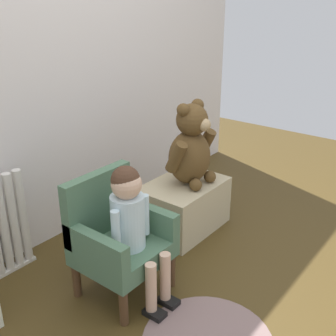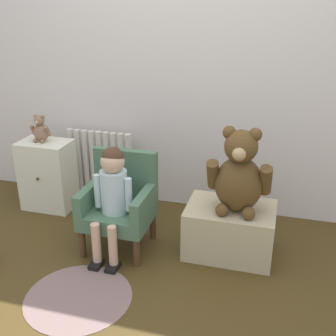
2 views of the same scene
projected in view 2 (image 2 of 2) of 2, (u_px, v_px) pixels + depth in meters
name	position (u px, v px, depth m)	size (l,w,h in m)	color
ground_plane	(129.00, 293.00, 2.41)	(6.00, 6.00, 0.00)	#463416
back_wall	(182.00, 52.00, 3.02)	(3.80, 0.05, 2.40)	silver
radiator	(100.00, 166.00, 3.41)	(0.56, 0.05, 0.59)	silver
small_dresser	(48.00, 175.00, 3.29)	(0.39, 0.29, 0.55)	silver
child_armchair	(120.00, 202.00, 2.77)	(0.43, 0.40, 0.64)	#496B50
child_figure	(112.00, 187.00, 2.62)	(0.25, 0.35, 0.73)	silver
low_bench	(230.00, 230.00, 2.74)	(0.56, 0.39, 0.33)	tan
large_teddy_bear	(239.00, 175.00, 2.55)	(0.39, 0.28, 0.54)	brown
small_teddy_bear	(40.00, 130.00, 3.17)	(0.15, 0.11, 0.21)	#8C674F
floor_rug	(78.00, 297.00, 2.37)	(0.61, 0.61, 0.01)	#7E6561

